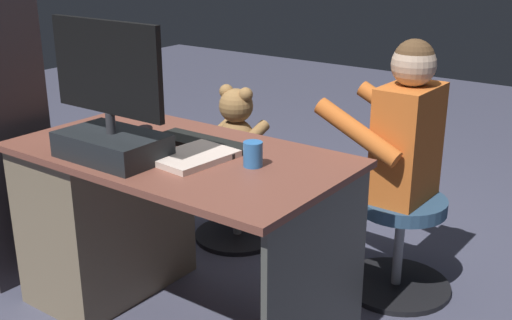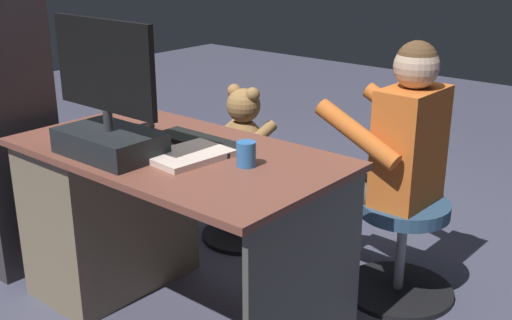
# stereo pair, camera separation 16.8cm
# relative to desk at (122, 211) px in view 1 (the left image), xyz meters

# --- Properties ---
(ground_plane) EXTENTS (10.00, 10.00, 0.00)m
(ground_plane) POSITION_rel_desk_xyz_m (-0.35, -0.39, -0.40)
(ground_plane) COLOR #47485D
(desk) EXTENTS (1.34, 0.74, 0.74)m
(desk) POSITION_rel_desk_xyz_m (0.00, 0.00, 0.00)
(desk) COLOR brown
(desk) RESTS_ON ground_plane
(monitor) EXTENTS (0.54, 0.25, 0.51)m
(monitor) POSITION_rel_desk_xyz_m (-0.20, 0.20, 0.49)
(monitor) COLOR #202428
(monitor) RESTS_ON desk
(keyboard) EXTENTS (0.42, 0.14, 0.02)m
(keyboard) POSITION_rel_desk_xyz_m (-0.37, -0.12, 0.35)
(keyboard) COLOR black
(keyboard) RESTS_ON desk
(computer_mouse) EXTENTS (0.06, 0.10, 0.04)m
(computer_mouse) POSITION_rel_desk_xyz_m (-0.06, -0.09, 0.36)
(computer_mouse) COLOR #2B2225
(computer_mouse) RESTS_ON desk
(cup) EXTENTS (0.07, 0.07, 0.09)m
(cup) POSITION_rel_desk_xyz_m (-0.68, -0.04, 0.39)
(cup) COLOR #3372BF
(cup) RESTS_ON desk
(tv_remote) EXTENTS (0.10, 0.16, 0.02)m
(tv_remote) POSITION_rel_desk_xyz_m (-0.01, -0.01, 0.35)
(tv_remote) COLOR black
(tv_remote) RESTS_ON desk
(notebook_binder) EXTENTS (0.25, 0.32, 0.02)m
(notebook_binder) POSITION_rel_desk_xyz_m (-0.46, 0.04, 0.36)
(notebook_binder) COLOR beige
(notebook_binder) RESTS_ON desk
(office_chair_teddy) EXTENTS (0.46, 0.46, 0.45)m
(office_chair_teddy) POSITION_rel_desk_xyz_m (-0.06, -0.73, -0.13)
(office_chair_teddy) COLOR black
(office_chair_teddy) RESTS_ON ground_plane
(teddy_bear) EXTENTS (0.26, 0.27, 0.38)m
(teddy_bear) POSITION_rel_desk_xyz_m (-0.06, -0.74, 0.23)
(teddy_bear) COLOR olive
(teddy_bear) RESTS_ON office_chair_teddy
(visitor_chair) EXTENTS (0.50, 0.50, 0.45)m
(visitor_chair) POSITION_rel_desk_xyz_m (-0.97, -0.75, -0.15)
(visitor_chair) COLOR black
(visitor_chair) RESTS_ON ground_plane
(person) EXTENTS (0.56, 0.48, 1.14)m
(person) POSITION_rel_desk_xyz_m (-0.88, -0.75, 0.27)
(person) COLOR #D06627
(person) RESTS_ON ground_plane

